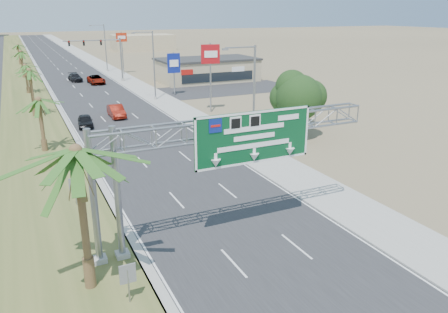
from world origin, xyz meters
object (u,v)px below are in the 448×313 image
(palm_near, at_px, (76,152))
(car_right_lane, at_px, (96,80))
(car_far, at_px, (75,78))
(sign_gantry, at_px, (226,138))
(pole_sign_red_far, at_px, (122,41))
(pole_sign_red_near, at_px, (210,58))
(car_left_lane, at_px, (85,121))
(signal_mast, at_px, (110,56))
(store_building, at_px, (207,70))
(pole_sign_blue, at_px, (174,65))
(car_mid_lane, at_px, (116,111))

(palm_near, height_order, car_right_lane, palm_near)
(car_right_lane, height_order, car_far, car_right_lane)
(sign_gantry, xyz_separation_m, pole_sign_red_far, (10.91, 72.50, 0.77))
(pole_sign_red_near, bearing_deg, car_left_lane, -176.57)
(car_far, bearing_deg, pole_sign_red_near, -73.80)
(car_far, height_order, pole_sign_red_near, pole_sign_red_near)
(pole_sign_red_far, bearing_deg, palm_near, -104.35)
(signal_mast, height_order, pole_sign_red_far, pole_sign_red_far)
(car_far, bearing_deg, car_left_lane, -99.24)
(palm_near, height_order, store_building, palm_near)
(signal_mast, bearing_deg, pole_sign_red_near, -78.09)
(car_far, distance_m, pole_sign_red_near, 37.93)
(car_left_lane, relative_size, car_right_lane, 0.72)
(car_right_lane, bearing_deg, pole_sign_blue, -63.01)
(car_mid_lane, relative_size, car_right_lane, 0.84)
(store_building, bearing_deg, signal_mast, 160.46)
(pole_sign_red_far, bearing_deg, car_far, -149.89)
(pole_sign_blue, height_order, pole_sign_red_far, pole_sign_red_far)
(sign_gantry, height_order, store_building, sign_gantry)
(store_building, distance_m, car_right_lane, 20.58)
(car_right_lane, bearing_deg, car_mid_lane, -96.62)
(car_left_lane, bearing_deg, car_right_lane, 83.85)
(palm_near, height_order, car_mid_lane, palm_near)
(car_left_lane, height_order, car_right_lane, car_right_lane)
(sign_gantry, distance_m, store_building, 60.77)
(car_left_lane, xyz_separation_m, pole_sign_red_near, (16.25, 0.97, 6.31))
(car_left_lane, bearing_deg, car_mid_lane, 43.38)
(palm_near, relative_size, car_mid_lane, 1.78)
(palm_near, distance_m, store_building, 66.04)
(sign_gantry, xyz_separation_m, car_right_lane, (3.25, 61.53, -5.29))
(sign_gantry, distance_m, signal_mast, 62.37)
(palm_near, distance_m, car_left_lane, 32.94)
(signal_mast, xyz_separation_m, car_far, (-6.05, 4.23, -4.13))
(store_building, distance_m, pole_sign_red_far, 20.99)
(pole_sign_red_near, bearing_deg, pole_sign_blue, 91.17)
(car_right_lane, xyz_separation_m, pole_sign_red_near, (9.52, -30.47, 6.23))
(car_left_lane, bearing_deg, pole_sign_red_far, 77.20)
(store_building, distance_m, pole_sign_red_near, 27.51)
(car_left_lane, bearing_deg, sign_gantry, -77.46)
(sign_gantry, bearing_deg, palm_near, -166.68)
(palm_near, xyz_separation_m, pole_sign_red_far, (19.05, 74.42, -0.11))
(palm_near, relative_size, pole_sign_red_near, 0.94)
(palm_near, distance_m, car_far, 68.99)
(car_far, relative_size, pole_sign_red_near, 0.56)
(pole_sign_red_near, xyz_separation_m, pole_sign_blue, (-0.28, 13.57, -2.20))
(car_mid_lane, height_order, pole_sign_red_far, pole_sign_red_far)
(signal_mast, distance_m, car_far, 8.46)
(sign_gantry, bearing_deg, car_right_lane, 86.97)
(palm_near, xyz_separation_m, pole_sign_red_near, (20.91, 32.98, 0.07))
(pole_sign_red_near, bearing_deg, pole_sign_red_far, 92.57)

